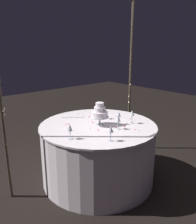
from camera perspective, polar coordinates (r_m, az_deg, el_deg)
The scene contains 30 objects.
ground_plane at distance 3.22m, azimuth 0.00°, elevation -15.87°, with size 12.00×12.00×0.00m, color black.
decorative_arch at distance 3.03m, azimuth -4.84°, elevation 12.49°, with size 2.06×0.06×2.35m.
main_table at distance 3.03m, azimuth 0.00°, elevation -9.81°, with size 1.45×1.45×0.75m.
tiered_cake at distance 2.83m, azimuth 0.41°, elevation -0.12°, with size 0.22×0.22×0.28m.
wine_glass_0 at distance 2.44m, azimuth -6.91°, elevation -3.95°, with size 0.06×0.06×0.17m.
wine_glass_1 at distance 2.37m, azimuth 3.10°, elevation -4.38°, with size 0.06×0.06×0.16m.
wine_glass_2 at distance 3.07m, azimuth 1.14°, elevation 0.54°, with size 0.06×0.06×0.17m.
wine_glass_3 at distance 2.88m, azimuth 5.06°, elevation -0.70°, with size 0.06×0.06×0.17m.
wine_glass_4 at distance 2.93m, azimuth 8.32°, elevation -0.40°, with size 0.06×0.06×0.17m.
wine_glass_5 at distance 2.71m, azimuth 4.92°, elevation -1.81°, with size 0.06×0.06×0.16m.
cake_knife at distance 3.17m, azimuth -6.06°, elevation -1.35°, with size 0.23×0.22×0.01m.
rose_petal_0 at distance 3.33m, azimuth -4.87°, elevation -0.47°, with size 0.03×0.02×0.00m, color #EA6B84.
rose_petal_1 at distance 3.35m, azimuth 0.04°, elevation -0.32°, with size 0.03×0.02×0.00m, color #EA6B84.
rose_petal_2 at distance 2.83m, azimuth 6.42°, elevation -3.54°, with size 0.04×0.03×0.00m, color #EA6B84.
rose_petal_3 at distance 2.72m, azimuth 9.96°, elevation -4.51°, with size 0.02×0.02×0.00m, color #EA6B84.
rose_petal_4 at distance 3.23m, azimuth -3.61°, elevation -0.97°, with size 0.04×0.02×0.00m, color #EA6B84.
rose_petal_5 at distance 2.80m, azimuth 2.62°, elevation -3.69°, with size 0.04×0.03×0.00m, color #EA6B84.
rose_petal_6 at distance 3.17m, azimuth 5.08°, elevation -1.34°, with size 0.04×0.03×0.00m, color #EA6B84.
rose_petal_7 at distance 2.71m, azimuth 0.10°, elevation -4.39°, with size 0.04×0.03×0.00m, color #EA6B84.
rose_petal_8 at distance 2.75m, azimuth 9.01°, elevation -4.28°, with size 0.03×0.02×0.00m, color #EA6B84.
rose_petal_9 at distance 3.19m, azimuth -2.20°, elevation -1.19°, with size 0.04×0.03×0.00m, color #EA6B84.
rose_petal_10 at distance 2.92m, azimuth -7.93°, elevation -3.01°, with size 0.04×0.02×0.00m, color #EA6B84.
rose_petal_11 at distance 3.45m, azimuth -0.28°, elevation 0.17°, with size 0.03×0.02×0.00m, color #EA6B84.
rose_petal_12 at distance 2.97m, azimuth -1.32°, elevation -2.50°, with size 0.04×0.03×0.00m, color #EA6B84.
rose_petal_13 at distance 2.76m, azimuth -1.94°, elevation -3.98°, with size 0.03×0.02×0.00m, color #EA6B84.
rose_petal_14 at distance 3.23m, azimuth 2.33°, elevation -1.00°, with size 0.03×0.02×0.00m, color #EA6B84.
rose_petal_15 at distance 2.79m, azimuth 4.33°, elevation -3.81°, with size 0.03×0.02×0.00m, color #EA6B84.
rose_petal_16 at distance 3.44m, azimuth -1.38°, elevation 0.12°, with size 0.04×0.02×0.00m, color #EA6B84.
rose_petal_17 at distance 3.13m, azimuth 7.84°, elevation -1.68°, with size 0.03×0.02×0.00m, color #EA6B84.
rose_petal_18 at distance 2.93m, azimuth -7.24°, elevation -2.90°, with size 0.03×0.02×0.00m, color #EA6B84.
Camera 1 is at (-1.81, -2.05, 1.70)m, focal length 37.39 mm.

